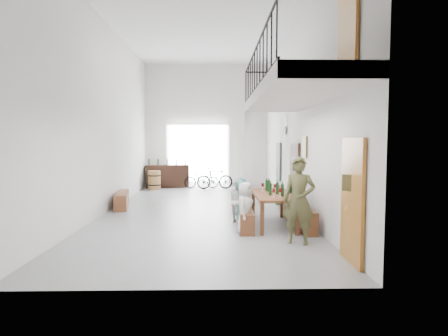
{
  "coord_description": "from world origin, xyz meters",
  "views": [
    {
      "loc": [
        0.44,
        -11.02,
        2.03
      ],
      "look_at": [
        0.65,
        -0.5,
        1.3
      ],
      "focal_mm": 30.0,
      "sensor_mm": 36.0,
      "label": 1
    }
  ],
  "objects_px": {
    "oak_barrel": "(154,180)",
    "serving_counter": "(167,176)",
    "tasting_table": "(273,197)",
    "bench_inner": "(245,217)",
    "host_standing": "(299,200)",
    "bicycle_near": "(202,179)",
    "side_bench": "(122,200)"
  },
  "relations": [
    {
      "from": "tasting_table",
      "to": "oak_barrel",
      "type": "height_order",
      "value": "oak_barrel"
    },
    {
      "from": "bench_inner",
      "to": "host_standing",
      "type": "distance_m",
      "value": 1.95
    },
    {
      "from": "bench_inner",
      "to": "host_standing",
      "type": "bearing_deg",
      "value": -57.78
    },
    {
      "from": "tasting_table",
      "to": "serving_counter",
      "type": "bearing_deg",
      "value": 114.58
    },
    {
      "from": "serving_counter",
      "to": "host_standing",
      "type": "xyz_separation_m",
      "value": [
        3.83,
        -9.34,
        0.37
      ]
    },
    {
      "from": "tasting_table",
      "to": "serving_counter",
      "type": "distance_m",
      "value": 8.51
    },
    {
      "from": "side_bench",
      "to": "bicycle_near",
      "type": "xyz_separation_m",
      "value": [
        2.29,
        4.78,
        0.16
      ]
    },
    {
      "from": "tasting_table",
      "to": "oak_barrel",
      "type": "relative_size",
      "value": 2.8
    },
    {
      "from": "bench_inner",
      "to": "side_bench",
      "type": "height_order",
      "value": "side_bench"
    },
    {
      "from": "host_standing",
      "to": "side_bench",
      "type": "bearing_deg",
      "value": 157.58
    },
    {
      "from": "side_bench",
      "to": "host_standing",
      "type": "bearing_deg",
      "value": -42.83
    },
    {
      "from": "bench_inner",
      "to": "serving_counter",
      "type": "height_order",
      "value": "serving_counter"
    },
    {
      "from": "host_standing",
      "to": "bicycle_near",
      "type": "bearing_deg",
      "value": 124.64
    },
    {
      "from": "tasting_table",
      "to": "serving_counter",
      "type": "height_order",
      "value": "serving_counter"
    },
    {
      "from": "bench_inner",
      "to": "bicycle_near",
      "type": "bearing_deg",
      "value": 101.04
    },
    {
      "from": "serving_counter",
      "to": "host_standing",
      "type": "relative_size",
      "value": 1.09
    },
    {
      "from": "bench_inner",
      "to": "host_standing",
      "type": "relative_size",
      "value": 1.14
    },
    {
      "from": "side_bench",
      "to": "host_standing",
      "type": "height_order",
      "value": "host_standing"
    },
    {
      "from": "tasting_table",
      "to": "host_standing",
      "type": "height_order",
      "value": "host_standing"
    },
    {
      "from": "side_bench",
      "to": "oak_barrel",
      "type": "relative_size",
      "value": 2.09
    },
    {
      "from": "bench_inner",
      "to": "oak_barrel",
      "type": "relative_size",
      "value": 2.49
    },
    {
      "from": "oak_barrel",
      "to": "side_bench",
      "type": "bearing_deg",
      "value": -93.7
    },
    {
      "from": "oak_barrel",
      "to": "serving_counter",
      "type": "relative_size",
      "value": 0.42
    },
    {
      "from": "tasting_table",
      "to": "bench_inner",
      "type": "height_order",
      "value": "tasting_table"
    },
    {
      "from": "side_bench",
      "to": "serving_counter",
      "type": "distance_m",
      "value": 5.16
    },
    {
      "from": "side_bench",
      "to": "serving_counter",
      "type": "height_order",
      "value": "serving_counter"
    },
    {
      "from": "tasting_table",
      "to": "side_bench",
      "type": "distance_m",
      "value": 5.07
    },
    {
      "from": "serving_counter",
      "to": "bicycle_near",
      "type": "bearing_deg",
      "value": -20.76
    },
    {
      "from": "bicycle_near",
      "to": "serving_counter",
      "type": "bearing_deg",
      "value": 73.4
    },
    {
      "from": "host_standing",
      "to": "oak_barrel",
      "type": "bearing_deg",
      "value": 136.8
    },
    {
      "from": "tasting_table",
      "to": "side_bench",
      "type": "bearing_deg",
      "value": 148.5
    },
    {
      "from": "bench_inner",
      "to": "bicycle_near",
      "type": "xyz_separation_m",
      "value": [
        -1.34,
        7.46,
        0.17
      ]
    }
  ]
}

